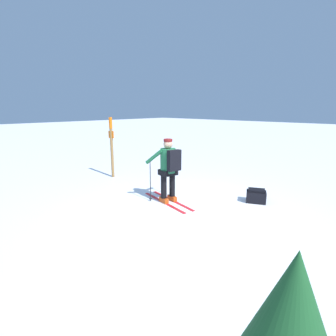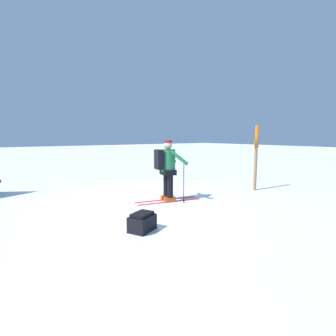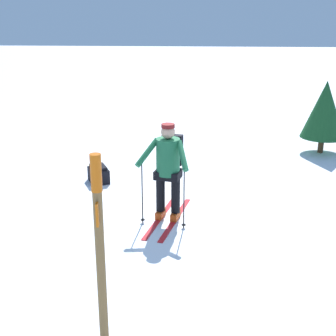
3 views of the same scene
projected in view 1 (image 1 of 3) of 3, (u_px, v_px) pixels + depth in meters
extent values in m
plane|color=white|center=(182.00, 211.00, 6.27)|extent=(80.00, 80.00, 0.00)
cube|color=red|center=(164.00, 202.00, 6.82)|extent=(1.78, 0.46, 0.01)
cube|color=#C64714|center=(164.00, 200.00, 6.80)|extent=(0.32, 0.17, 0.12)
cylinder|color=black|center=(164.00, 185.00, 6.71)|extent=(0.15, 0.15, 0.67)
cube|color=red|center=(172.00, 200.00, 6.96)|extent=(1.78, 0.46, 0.01)
cube|color=#C64714|center=(172.00, 198.00, 6.95)|extent=(0.32, 0.17, 0.12)
cylinder|color=black|center=(172.00, 184.00, 6.86)|extent=(0.15, 0.15, 0.67)
cube|color=black|center=(168.00, 172.00, 6.71)|extent=(0.41, 0.47, 0.14)
cylinder|color=#1E663D|center=(168.00, 161.00, 6.64)|extent=(0.39, 0.39, 0.61)
sphere|color=tan|center=(168.00, 144.00, 6.55)|extent=(0.23, 0.23, 0.23)
cylinder|color=maroon|center=(168.00, 140.00, 6.52)|extent=(0.22, 0.22, 0.06)
cube|color=black|center=(174.00, 160.00, 6.42)|extent=(0.21, 0.36, 0.52)
cylinder|color=black|center=(150.00, 181.00, 6.81)|extent=(0.02, 0.02, 1.11)
cylinder|color=black|center=(151.00, 199.00, 6.92)|extent=(0.07, 0.07, 0.01)
cylinder|color=#1E663D|center=(154.00, 157.00, 6.61)|extent=(0.50, 0.23, 0.42)
cylinder|color=black|center=(172.00, 177.00, 7.20)|extent=(0.02, 0.02, 1.11)
cylinder|color=black|center=(172.00, 194.00, 7.31)|extent=(0.07, 0.07, 0.01)
cylinder|color=#1E663D|center=(173.00, 154.00, 6.93)|extent=(0.43, 0.39, 0.42)
cube|color=black|center=(256.00, 197.00, 6.82)|extent=(0.59, 0.53, 0.29)
cube|color=black|center=(257.00, 190.00, 6.78)|extent=(0.49, 0.43, 0.06)
cylinder|color=olive|center=(112.00, 148.00, 9.09)|extent=(0.10, 0.10, 2.09)
cylinder|color=orange|center=(111.00, 123.00, 8.89)|extent=(0.11, 0.11, 0.38)
cube|color=orange|center=(111.00, 135.00, 8.98)|extent=(0.24, 0.05, 0.24)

